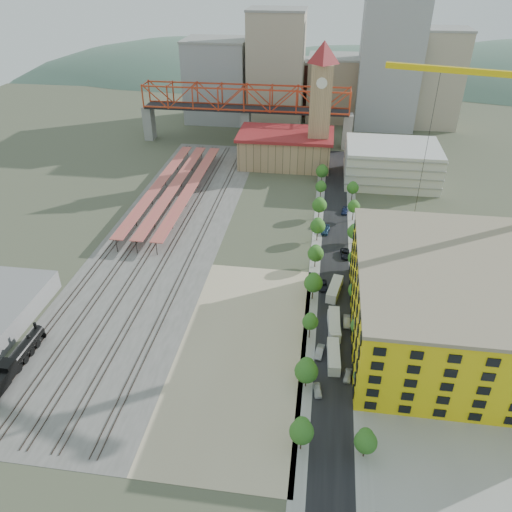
# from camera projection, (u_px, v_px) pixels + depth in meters

# --- Properties ---
(ground) EXTENTS (400.00, 400.00, 0.00)m
(ground) POSITION_uv_depth(u_px,v_px,m) (275.00, 274.00, 136.14)
(ground) COLOR #474C38
(ground) RESTS_ON ground
(ballast_strip) EXTENTS (36.00, 165.00, 0.06)m
(ballast_strip) POSITION_uv_depth(u_px,v_px,m) (167.00, 234.00, 155.20)
(ballast_strip) COLOR #605E59
(ballast_strip) RESTS_ON ground
(dirt_lot) EXTENTS (28.00, 67.00, 0.06)m
(dirt_lot) POSITION_uv_depth(u_px,v_px,m) (242.00, 351.00, 110.07)
(dirt_lot) COLOR tan
(dirt_lot) RESTS_ON ground
(street_asphalt) EXTENTS (12.00, 170.00, 0.06)m
(street_asphalt) POSITION_uv_depth(u_px,v_px,m) (335.00, 250.00, 146.83)
(street_asphalt) COLOR black
(street_asphalt) RESTS_ON ground
(sidewalk_west) EXTENTS (3.00, 170.00, 0.04)m
(sidewalk_west) POSITION_uv_depth(u_px,v_px,m) (316.00, 249.00, 147.50)
(sidewalk_west) COLOR gray
(sidewalk_west) RESTS_ON ground
(sidewalk_east) EXTENTS (3.00, 170.00, 0.04)m
(sidewalk_east) POSITION_uv_depth(u_px,v_px,m) (354.00, 251.00, 146.17)
(sidewalk_east) COLOR gray
(sidewalk_east) RESTS_ON ground
(construction_pad) EXTENTS (50.00, 90.00, 0.06)m
(construction_pad) POSITION_uv_depth(u_px,v_px,m) (461.00, 337.00, 113.85)
(construction_pad) COLOR gray
(construction_pad) RESTS_ON ground
(rail_tracks) EXTENTS (26.56, 160.00, 0.18)m
(rail_tracks) POSITION_uv_depth(u_px,v_px,m) (161.00, 233.00, 155.36)
(rail_tracks) COLOR #382B23
(rail_tracks) RESTS_ON ground
(platform_canopies) EXTENTS (16.00, 80.00, 4.12)m
(platform_canopies) POSITION_uv_depth(u_px,v_px,m) (175.00, 186.00, 176.89)
(platform_canopies) COLOR #B86146
(platform_canopies) RESTS_ON ground
(station_hall) EXTENTS (38.00, 24.00, 13.10)m
(station_hall) POSITION_uv_depth(u_px,v_px,m) (285.00, 148.00, 202.31)
(station_hall) COLOR tan
(station_hall) RESTS_ON ground
(clock_tower) EXTENTS (12.00, 12.00, 52.00)m
(clock_tower) POSITION_uv_depth(u_px,v_px,m) (321.00, 95.00, 187.48)
(clock_tower) COLOR tan
(clock_tower) RESTS_ON ground
(parking_garage) EXTENTS (34.00, 26.00, 14.00)m
(parking_garage) POSITION_uv_depth(u_px,v_px,m) (391.00, 163.00, 187.08)
(parking_garage) COLOR silver
(parking_garage) RESTS_ON ground
(truss_bridge) EXTENTS (94.00, 9.60, 25.60)m
(truss_bridge) POSITION_uv_depth(u_px,v_px,m) (246.00, 101.00, 217.68)
(truss_bridge) COLOR gray
(truss_bridge) RESTS_ON ground
(construction_building) EXTENTS (44.60, 50.60, 18.80)m
(construction_building) POSITION_uv_depth(u_px,v_px,m) (457.00, 303.00, 109.29)
(construction_building) COLOR yellow
(construction_building) RESTS_ON ground
(street_trees) EXTENTS (15.40, 124.40, 8.00)m
(street_trees) POSITION_uv_depth(u_px,v_px,m) (335.00, 268.00, 138.42)
(street_trees) COLOR #295F1C
(street_trees) RESTS_ON ground
(skyline) EXTENTS (133.00, 46.00, 60.00)m
(skyline) POSITION_uv_depth(u_px,v_px,m) (323.00, 76.00, 243.13)
(skyline) COLOR #9EA0A3
(skyline) RESTS_ON ground
(distant_hills) EXTENTS (647.00, 264.00, 227.00)m
(distant_hills) POSITION_uv_depth(u_px,v_px,m) (367.00, 181.00, 391.47)
(distant_hills) COLOR #4C6B59
(distant_hills) RESTS_ON ground
(locomotive) EXTENTS (2.85, 22.00, 5.50)m
(locomotive) POSITION_uv_depth(u_px,v_px,m) (17.00, 360.00, 104.80)
(locomotive) COLOR black
(locomotive) RESTS_ON ground
(site_trailer_a) EXTENTS (3.00, 9.67, 2.62)m
(site_trailer_a) POSITION_uv_depth(u_px,v_px,m) (334.00, 357.00, 106.65)
(site_trailer_a) COLOR silver
(site_trailer_a) RESTS_ON ground
(site_trailer_b) EXTENTS (2.77, 9.71, 2.64)m
(site_trailer_b) POSITION_uv_depth(u_px,v_px,m) (334.00, 323.00, 116.16)
(site_trailer_b) COLOR silver
(site_trailer_b) RESTS_ON ground
(site_trailer_c) EXTENTS (3.26, 9.48, 2.55)m
(site_trailer_c) POSITION_uv_depth(u_px,v_px,m) (334.00, 326.00, 115.30)
(site_trailer_c) COLOR silver
(site_trailer_c) RESTS_ON ground
(site_trailer_d) EXTENTS (4.45, 10.13, 2.69)m
(site_trailer_d) POSITION_uv_depth(u_px,v_px,m) (335.00, 289.00, 127.72)
(site_trailer_d) COLOR silver
(site_trailer_d) RESTS_ON ground
(car_0) EXTENTS (2.12, 4.06, 1.32)m
(car_0) POSITION_uv_depth(u_px,v_px,m) (318.00, 390.00, 99.37)
(car_0) COLOR silver
(car_0) RESTS_ON ground
(car_1) EXTENTS (2.28, 4.75, 1.50)m
(car_1) POSITION_uv_depth(u_px,v_px,m) (320.00, 352.00, 108.72)
(car_1) COLOR gray
(car_1) RESTS_ON ground
(car_2) EXTENTS (2.90, 5.30, 1.41)m
(car_2) POSITION_uv_depth(u_px,v_px,m) (323.00, 286.00, 130.14)
(car_2) COLOR black
(car_2) RESTS_ON ground
(car_3) EXTENTS (3.00, 5.58, 1.54)m
(car_3) POSITION_uv_depth(u_px,v_px,m) (326.00, 230.00, 155.56)
(car_3) COLOR navy
(car_3) RESTS_ON ground
(car_4) EXTENTS (2.13, 4.14, 1.35)m
(car_4) POSITION_uv_depth(u_px,v_px,m) (348.00, 376.00, 102.73)
(car_4) COLOR #BBBBBB
(car_4) RESTS_ON ground
(car_5) EXTENTS (1.61, 4.58, 1.51)m
(car_5) POSITION_uv_depth(u_px,v_px,m) (347.00, 321.00, 117.56)
(car_5) COLOR #AAA9AF
(car_5) RESTS_ON ground
(car_6) EXTENTS (3.13, 5.83, 1.56)m
(car_6) POSITION_uv_depth(u_px,v_px,m) (345.00, 254.00, 143.52)
(car_6) COLOR black
(car_6) RESTS_ON ground
(car_7) EXTENTS (2.32, 4.86, 1.37)m
(car_7) POSITION_uv_depth(u_px,v_px,m) (345.00, 211.00, 167.11)
(car_7) COLOR navy
(car_7) RESTS_ON ground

